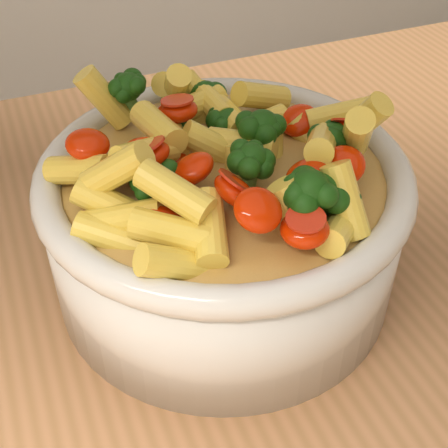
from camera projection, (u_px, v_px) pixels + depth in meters
name	position (u px, v px, depth m)	size (l,w,h in m)	color
table	(212.00, 427.00, 0.49)	(1.20, 0.80, 0.90)	#AB7349
serving_bowl	(224.00, 223.00, 0.44)	(0.25, 0.25, 0.11)	silver
pasta_salad	(224.00, 142.00, 0.40)	(0.20, 0.20, 0.04)	#FFDA50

